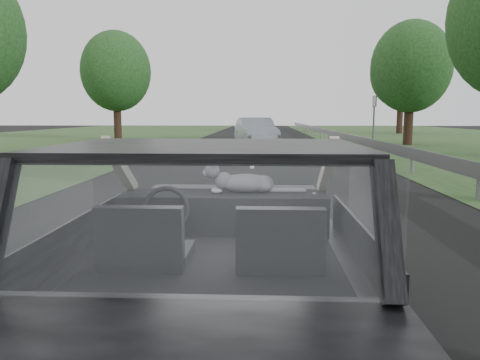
# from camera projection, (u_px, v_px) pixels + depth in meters

# --- Properties ---
(ground) EXTENTS (140.00, 140.00, 0.00)m
(ground) POSITION_uv_depth(u_px,v_px,m) (217.00, 354.00, 3.16)
(ground) COLOR black
(ground) RESTS_ON ground
(subject_car) EXTENTS (1.80, 4.00, 1.45)m
(subject_car) POSITION_uv_depth(u_px,v_px,m) (217.00, 250.00, 3.06)
(subject_car) COLOR black
(subject_car) RESTS_ON ground
(dashboard) EXTENTS (1.58, 0.45, 0.30)m
(dashboard) POSITION_uv_depth(u_px,v_px,m) (224.00, 212.00, 3.66)
(dashboard) COLOR black
(dashboard) RESTS_ON subject_car
(driver_seat) EXTENTS (0.50, 0.72, 0.42)m
(driver_seat) POSITION_uv_depth(u_px,v_px,m) (145.00, 238.00, 2.77)
(driver_seat) COLOR #25252A
(driver_seat) RESTS_ON subject_car
(passenger_seat) EXTENTS (0.50, 0.72, 0.42)m
(passenger_seat) POSITION_uv_depth(u_px,v_px,m) (280.00, 240.00, 2.73)
(passenger_seat) COLOR #25252A
(passenger_seat) RESTS_ON subject_car
(steering_wheel) EXTENTS (0.36, 0.36, 0.04)m
(steering_wheel) POSITION_uv_depth(u_px,v_px,m) (166.00, 210.00, 3.38)
(steering_wheel) COLOR black
(steering_wheel) RESTS_ON dashboard
(cat) EXTENTS (0.59, 0.23, 0.26)m
(cat) POSITION_uv_depth(u_px,v_px,m) (245.00, 182.00, 3.66)
(cat) COLOR gray
(cat) RESTS_ON dashboard
(guardrail) EXTENTS (0.05, 90.00, 0.32)m
(guardrail) POSITION_uv_depth(u_px,v_px,m) (408.00, 153.00, 12.78)
(guardrail) COLOR gray
(guardrail) RESTS_ON ground
(other_car) EXTENTS (2.65, 4.78, 1.49)m
(other_car) POSITION_uv_depth(u_px,v_px,m) (256.00, 132.00, 23.71)
(other_car) COLOR #9EA7B7
(other_car) RESTS_ON ground
(highway_sign) EXTENTS (0.15, 1.11, 2.76)m
(highway_sign) POSITION_uv_depth(u_px,v_px,m) (374.00, 119.00, 28.40)
(highway_sign) COLOR #0B521D
(highway_sign) RESTS_ON ground
(tree_2) EXTENTS (5.17, 5.17, 6.40)m
(tree_2) POSITION_uv_depth(u_px,v_px,m) (410.00, 85.00, 24.96)
(tree_2) COLOR #173811
(tree_2) RESTS_ON ground
(tree_3) EXTENTS (5.62, 5.62, 8.16)m
(tree_3) POSITION_uv_depth(u_px,v_px,m) (401.00, 87.00, 40.75)
(tree_3) COLOR #173811
(tree_3) RESTS_ON ground
(tree_6) EXTENTS (5.88, 5.88, 6.82)m
(tree_6) POSITION_uv_depth(u_px,v_px,m) (116.00, 87.00, 30.45)
(tree_6) COLOR #173811
(tree_6) RESTS_ON ground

